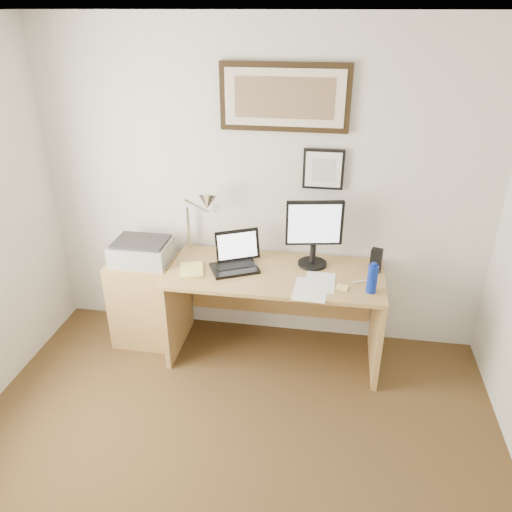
% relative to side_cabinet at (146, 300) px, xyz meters
% --- Properties ---
extents(ceiling, '(4.00, 4.00, 0.00)m').
position_rel_side_cabinet_xyz_m(ceiling, '(0.92, -1.68, 2.13)').
color(ceiling, silver).
rests_on(ceiling, ground).
extents(wall_back, '(3.50, 0.02, 2.50)m').
position_rel_side_cabinet_xyz_m(wall_back, '(0.92, 0.32, 0.89)').
color(wall_back, silver).
rests_on(wall_back, ground).
extents(side_cabinet, '(0.50, 0.40, 0.73)m').
position_rel_side_cabinet_xyz_m(side_cabinet, '(0.00, 0.00, 0.00)').
color(side_cabinet, '#A67E45').
rests_on(side_cabinet, floor).
extents(water_bottle, '(0.07, 0.07, 0.20)m').
position_rel_side_cabinet_xyz_m(water_bottle, '(1.76, -0.23, 0.49)').
color(water_bottle, '#0B2495').
rests_on(water_bottle, desk).
extents(bottle_cap, '(0.04, 0.04, 0.02)m').
position_rel_side_cabinet_xyz_m(bottle_cap, '(1.76, -0.23, 0.60)').
color(bottle_cap, '#0B2495').
rests_on(bottle_cap, water_bottle).
extents(speaker, '(0.09, 0.09, 0.18)m').
position_rel_side_cabinet_xyz_m(speaker, '(1.80, 0.09, 0.47)').
color(speaker, black).
rests_on(speaker, desk).
extents(paper_sheet_a, '(0.24, 0.33, 0.00)m').
position_rel_side_cabinet_xyz_m(paper_sheet_a, '(1.34, -0.27, 0.39)').
color(paper_sheet_a, white).
rests_on(paper_sheet_a, desk).
extents(paper_sheet_b, '(0.22, 0.30, 0.00)m').
position_rel_side_cabinet_xyz_m(paper_sheet_b, '(1.41, -0.15, 0.39)').
color(paper_sheet_b, white).
rests_on(paper_sheet_b, desk).
extents(sticky_pad, '(0.10, 0.10, 0.01)m').
position_rel_side_cabinet_xyz_m(sticky_pad, '(1.56, -0.21, 0.39)').
color(sticky_pad, '#FEE178').
rests_on(sticky_pad, desk).
extents(marker_pen, '(0.14, 0.06, 0.02)m').
position_rel_side_cabinet_xyz_m(marker_pen, '(1.70, -0.10, 0.39)').
color(marker_pen, silver).
rests_on(marker_pen, desk).
extents(book, '(0.23, 0.27, 0.02)m').
position_rel_side_cabinet_xyz_m(book, '(0.37, -0.15, 0.39)').
color(book, '#F2EC72').
rests_on(book, desk).
extents(desk, '(1.60, 0.70, 0.75)m').
position_rel_side_cabinet_xyz_m(desk, '(1.07, 0.04, 0.15)').
color(desk, '#A67E45').
rests_on(desk, floor).
extents(laptop, '(0.41, 0.43, 0.26)m').
position_rel_side_cabinet_xyz_m(laptop, '(0.76, -0.01, 0.44)').
color(laptop, black).
rests_on(laptop, desk).
extents(lcd_monitor, '(0.42, 0.22, 0.52)m').
position_rel_side_cabinet_xyz_m(lcd_monitor, '(1.33, 0.10, 0.68)').
color(lcd_monitor, black).
rests_on(lcd_monitor, desk).
extents(printer, '(0.44, 0.34, 0.18)m').
position_rel_side_cabinet_xyz_m(printer, '(0.02, -0.00, 0.45)').
color(printer, '#9E9EA0').
rests_on(printer, side_cabinet).
extents(desk_lamp, '(0.29, 0.27, 0.53)m').
position_rel_side_cabinet_xyz_m(desk_lamp, '(0.51, 0.13, 0.82)').
color(desk_lamp, silver).
rests_on(desk_lamp, desk).
extents(picture_large, '(0.92, 0.04, 0.47)m').
position_rel_side_cabinet_xyz_m(picture_large, '(1.07, 0.29, 1.59)').
color(picture_large, black).
rests_on(picture_large, wall_back).
extents(picture_small, '(0.30, 0.03, 0.30)m').
position_rel_side_cabinet_xyz_m(picture_small, '(1.37, 0.29, 1.09)').
color(picture_small, black).
rests_on(picture_small, wall_back).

